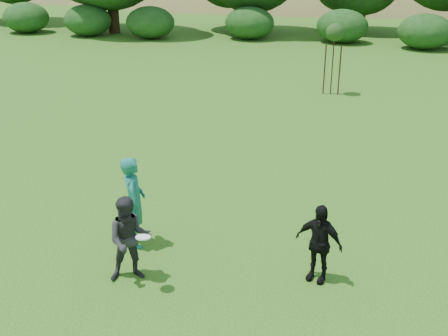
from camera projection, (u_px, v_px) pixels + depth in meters
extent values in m
plane|color=#19470C|center=(189.00, 281.00, 10.57)|extent=(120.00, 120.00, 0.00)
imported|color=#176B5D|center=(134.00, 202.00, 11.49)|extent=(0.71, 0.84, 1.96)
imported|color=#27272A|center=(130.00, 239.00, 10.35)|extent=(1.00, 0.91, 1.68)
imported|color=black|center=(319.00, 243.00, 10.35)|extent=(0.99, 0.66, 1.56)
cylinder|color=white|center=(143.00, 237.00, 9.92)|extent=(0.27, 0.27, 0.06)
cylinder|color=#361E15|center=(332.00, 64.00, 22.55)|extent=(0.05, 0.05, 2.50)
sphere|color=#224217|center=(335.00, 32.00, 22.07)|extent=(0.70, 0.70, 0.70)
cylinder|color=#3F2318|center=(325.00, 70.00, 22.71)|extent=(0.06, 0.06, 2.00)
cylinder|color=#402319|center=(340.00, 70.00, 22.58)|extent=(0.06, 0.06, 2.00)
ellipsoid|color=olive|center=(161.00, 67.00, 83.37)|extent=(110.00, 70.00, 44.00)
ellipsoid|color=olive|center=(286.00, 60.00, 66.76)|extent=(80.00, 50.00, 28.00)
cylinder|color=#3A2616|center=(16.00, 4.00, 41.60)|extent=(0.65, 0.65, 2.62)
cylinder|color=#3A2616|center=(113.00, 8.00, 36.94)|extent=(0.73, 0.73, 3.15)
cylinder|color=#3A2616|center=(253.00, 11.00, 36.96)|extent=(0.68, 0.68, 2.80)
cylinder|color=#3A2616|center=(361.00, 15.00, 37.42)|extent=(0.60, 0.60, 2.27)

